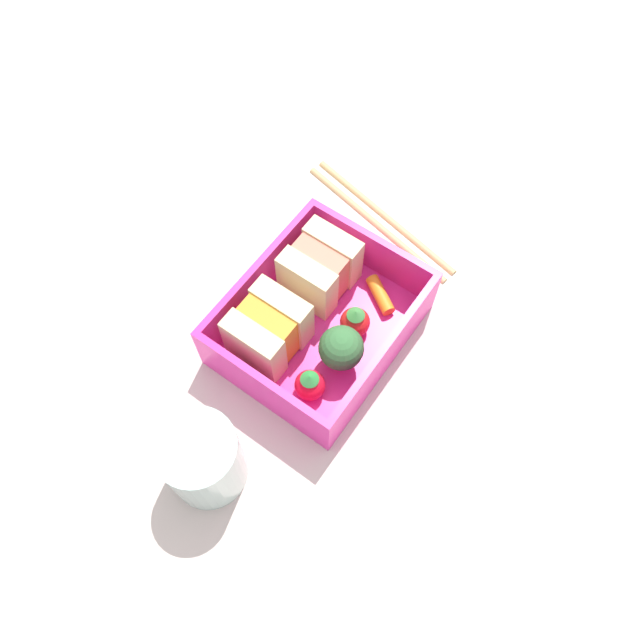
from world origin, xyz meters
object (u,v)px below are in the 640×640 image
at_px(sandwich_left, 268,330).
at_px(sandwich_center_left, 320,268).
at_px(carrot_stick_far_left, 380,295).
at_px(strawberry_left, 355,321).
at_px(strawberry_far_left, 310,385).
at_px(broccoli_floret, 341,348).
at_px(chopstick_pair, 380,218).
at_px(drinking_glass, 204,461).

xyz_separation_m(sandwich_left, sandwich_center_left, (0.07, 0.00, 0.00)).
bearing_deg(carrot_stick_far_left, sandwich_center_left, 109.40).
bearing_deg(strawberry_left, carrot_stick_far_left, -2.23).
relative_size(strawberry_far_left, carrot_stick_far_left, 0.85).
relative_size(sandwich_left, sandwich_center_left, 1.00).
bearing_deg(carrot_stick_far_left, strawberry_far_left, -179.56).
distance_m(broccoli_floret, strawberry_left, 0.04).
height_order(strawberry_left, chopstick_pair, strawberry_left).
xyz_separation_m(sandwich_center_left, carrot_stick_far_left, (0.02, -0.05, -0.02)).
height_order(sandwich_left, sandwich_center_left, same).
relative_size(broccoli_floret, chopstick_pair, 0.27).
relative_size(broccoli_floret, strawberry_left, 1.52).
xyz_separation_m(broccoli_floret, strawberry_left, (0.03, 0.01, -0.01)).
bearing_deg(drinking_glass, chopstick_pair, 5.07).
bearing_deg(drinking_glass, strawberry_left, -8.12).
bearing_deg(broccoli_floret, strawberry_left, 13.77).
xyz_separation_m(strawberry_far_left, broccoli_floret, (0.04, -0.01, 0.02)).
distance_m(sandwich_center_left, drinking_glass, 0.19).
bearing_deg(sandwich_left, chopstick_pair, -0.60).
xyz_separation_m(sandwich_center_left, broccoli_floret, (-0.05, -0.06, 0.00)).
relative_size(sandwich_center_left, broccoli_floret, 1.18).
bearing_deg(broccoli_floret, drinking_glass, 166.52).
bearing_deg(carrot_stick_far_left, broccoli_floret, -174.67).
height_order(broccoli_floret, strawberry_left, broccoli_floret).
height_order(sandwich_left, strawberry_far_left, sandwich_left).
bearing_deg(sandwich_left, sandwich_center_left, 0.00).
bearing_deg(broccoli_floret, strawberry_far_left, 170.52).
relative_size(sandwich_left, broccoli_floret, 1.18).
bearing_deg(chopstick_pair, strawberry_far_left, -164.63).
distance_m(sandwich_center_left, broccoli_floret, 0.08).
bearing_deg(chopstick_pair, drinking_glass, -174.93).
bearing_deg(drinking_glass, sandwich_center_left, 8.25).
xyz_separation_m(strawberry_far_left, drinking_glass, (-0.10, 0.03, 0.01)).
bearing_deg(drinking_glass, broccoli_floret, -13.48).
xyz_separation_m(carrot_stick_far_left, chopstick_pair, (0.08, 0.05, -0.01)).
bearing_deg(strawberry_far_left, sandwich_left, 73.70).
distance_m(strawberry_far_left, broccoli_floret, 0.04).
distance_m(strawberry_left, drinking_glass, 0.17).
bearing_deg(chopstick_pair, strawberry_left, -157.47).
relative_size(broccoli_floret, drinking_glass, 0.66).
bearing_deg(carrot_stick_far_left, chopstick_pair, 32.33).
relative_size(strawberry_far_left, strawberry_left, 0.99).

